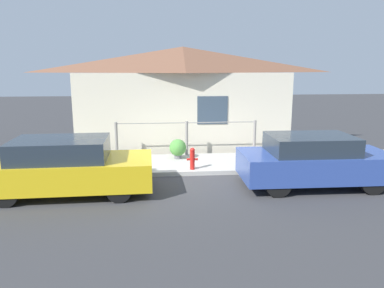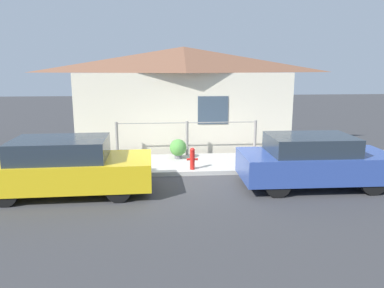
{
  "view_description": "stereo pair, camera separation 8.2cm",
  "coord_description": "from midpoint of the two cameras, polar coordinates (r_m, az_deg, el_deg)",
  "views": [
    {
      "loc": [
        -0.99,
        -10.56,
        3.2
      ],
      "look_at": [
        0.02,
        0.3,
        0.9
      ],
      "focal_mm": 35.0,
      "sensor_mm": 36.0,
      "label": 1
    },
    {
      "loc": [
        -0.91,
        -10.56,
        3.2
      ],
      "look_at": [
        0.02,
        0.3,
        0.9
      ],
      "focal_mm": 35.0,
      "sensor_mm": 36.0,
      "label": 2
    }
  ],
  "objects": [
    {
      "name": "fire_hydrant",
      "position": [
        11.2,
        0.26,
        -2.15
      ],
      "size": [
        0.34,
        0.15,
        0.67
      ],
      "color": "red",
      "rests_on": "sidewalk"
    },
    {
      "name": "car_right",
      "position": [
        10.48,
        18.26,
        -2.45
      ],
      "size": [
        3.97,
        1.79,
        1.4
      ],
      "rotation": [
        0.0,
        0.0,
        -0.01
      ],
      "color": "#2D4793",
      "rests_on": "ground_plane"
    },
    {
      "name": "ground_plane",
      "position": [
        11.08,
        0.25,
        -4.88
      ],
      "size": [
        60.0,
        60.0,
        0.0
      ],
      "primitive_type": "plane",
      "color": "#38383A"
    },
    {
      "name": "fence",
      "position": [
        12.95,
        -0.58,
        1.15
      ],
      "size": [
        4.9,
        0.1,
        1.19
      ],
      "color": "gray",
      "rests_on": "sidewalk"
    },
    {
      "name": "potted_plant_by_fence",
      "position": [
        12.5,
        -13.55,
        -0.93
      ],
      "size": [
        0.5,
        0.5,
        0.65
      ],
      "color": "brown",
      "rests_on": "sidewalk"
    },
    {
      "name": "house",
      "position": [
        14.31,
        -1.09,
        11.67
      ],
      "size": [
        8.29,
        2.23,
        3.89
      ],
      "color": "beige",
      "rests_on": "ground_plane"
    },
    {
      "name": "potted_plant_near_hydrant",
      "position": [
        12.49,
        -1.94,
        -0.62
      ],
      "size": [
        0.57,
        0.57,
        0.66
      ],
      "color": "slate",
      "rests_on": "sidewalk"
    },
    {
      "name": "sidewalk",
      "position": [
        12.15,
        -0.23,
        -3.05
      ],
      "size": [
        24.0,
        2.27,
        0.13
      ],
      "color": "#B2AFA8",
      "rests_on": "ground_plane"
    },
    {
      "name": "car_left",
      "position": [
        9.93,
        -18.35,
        -3.26
      ],
      "size": [
        4.2,
        1.9,
        1.42
      ],
      "rotation": [
        0.0,
        0.0,
        0.02
      ],
      "color": "gold",
      "rests_on": "ground_plane"
    }
  ]
}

